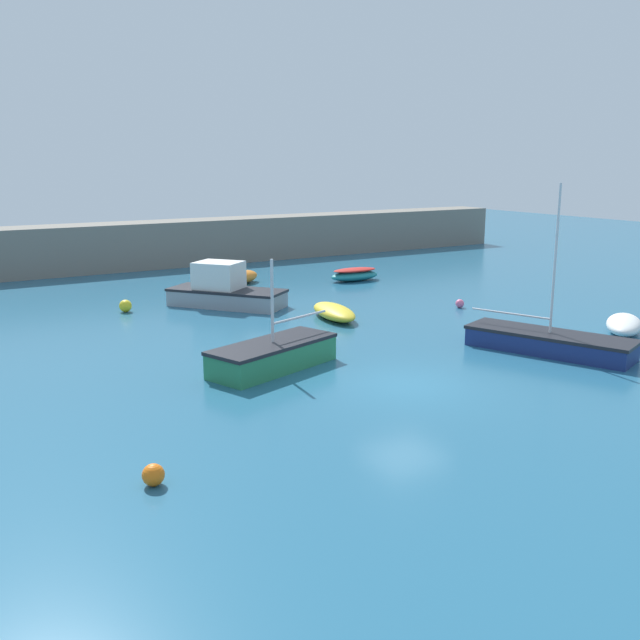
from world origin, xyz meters
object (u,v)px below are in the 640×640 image
Objects in this scene: dinghy_near_pier at (242,277)px; mooring_buoy_pink at (460,304)px; mooring_buoy_yellow at (125,306)px; mooring_buoy_orange at (153,475)px; rowboat_with_red_cover at (355,274)px; rowboat_white_midwater at (334,312)px; rowboat_blue_near at (624,324)px; motorboat_with_cabin at (224,290)px; sailboat_twin_hulled at (273,355)px; sailboat_tall_mast at (549,342)px.

dinghy_near_pier reaches higher than mooring_buoy_pink.
mooring_buoy_yellow reaches higher than mooring_buoy_orange.
dinghy_near_pier is 0.86× the size of rowboat_with_red_cover.
dinghy_near_pier is 0.70× the size of rowboat_white_midwater.
motorboat_with_cabin is (-11.73, 13.44, 0.42)m from rowboat_blue_near.
sailboat_twin_hulled is 8.88× the size of mooring_buoy_yellow.
motorboat_with_cabin is at bearing -161.14° from rowboat_with_red_cover.
motorboat_with_cabin is (-3.47, -5.42, 0.40)m from dinghy_near_pier.
rowboat_blue_near is at bearing 75.03° from sailboat_tall_mast.
dinghy_near_pier is at bearing 77.04° from rowboat_blue_near.
mooring_buoy_pink is at bearing -89.14° from rowboat_white_midwater.
rowboat_blue_near is 14.86m from sailboat_twin_hulled.
rowboat_white_midwater reaches higher than mooring_buoy_orange.
dinghy_near_pier is 13.03m from mooring_buoy_pink.
sailboat_twin_hulled reaches higher than mooring_buoy_yellow.
mooring_buoy_yellow is (-7.52, 6.17, -0.02)m from rowboat_white_midwater.
mooring_buoy_pink is at bearing -27.51° from mooring_buoy_yellow.
rowboat_white_midwater reaches higher than mooring_buoy_yellow.
dinghy_near_pier is 0.43× the size of sailboat_tall_mast.
sailboat_tall_mast is at bearing 149.42° from rowboat_blue_near.
rowboat_with_red_cover reaches higher than rowboat_white_midwater.
sailboat_twin_hulled is 0.90× the size of motorboat_with_cabin.
mooring_buoy_yellow is at bearing -170.72° from rowboat_with_red_cover.
sailboat_tall_mast is at bearing -12.19° from motorboat_with_cabin.
rowboat_with_red_cover is 14.06m from mooring_buoy_yellow.
sailboat_tall_mast is at bearing -97.20° from rowboat_with_red_cover.
rowboat_with_red_cover is (9.46, 2.87, -0.40)m from motorboat_with_cabin.
sailboat_tall_mast is 12.61× the size of mooring_buoy_orange.
rowboat_blue_near is at bearing -80.11° from rowboat_with_red_cover.
sailboat_twin_hulled is at bearing 132.44° from rowboat_blue_near.
rowboat_white_midwater is at bearing -120.86° from dinghy_near_pier.
sailboat_twin_hulled is 11.00m from motorboat_with_cabin.
mooring_buoy_yellow is (-4.49, 1.09, -0.48)m from motorboat_with_cabin.
motorboat_with_cabin is 9.89m from rowboat_with_red_cover.
mooring_buoy_pink is at bearing -179.10° from sailboat_twin_hulled.
dinghy_near_pier is at bearing 28.54° from mooring_buoy_yellow.
sailboat_twin_hulled reaches higher than rowboat_white_midwater.
rowboat_white_midwater is 0.61× the size of sailboat_tall_mast.
mooring_buoy_orange is at bearing -149.49° from mooring_buoy_pink.
mooring_buoy_yellow is at bearing -179.93° from dinghy_near_pier.
rowboat_with_red_cover reaches higher than dinghy_near_pier.
rowboat_with_red_cover is (6.42, 7.96, 0.07)m from rowboat_white_midwater.
motorboat_with_cabin is (2.86, 10.62, 0.29)m from sailboat_twin_hulled.
sailboat_twin_hulled is 0.82× the size of sailboat_tall_mast.
mooring_buoy_yellow is (-16.21, 14.53, -0.07)m from rowboat_blue_near.
rowboat_with_red_cover is at bearing 47.05° from mooring_buoy_orange.
dinghy_near_pier is 19.66m from sailboat_tall_mast.
mooring_buoy_pink is (2.70, 7.80, -0.19)m from sailboat_tall_mast.
mooring_buoy_pink is (13.93, -7.25, -0.08)m from mooring_buoy_yellow.
mooring_buoy_orange is (-4.66, -18.21, -0.04)m from mooring_buoy_yellow.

